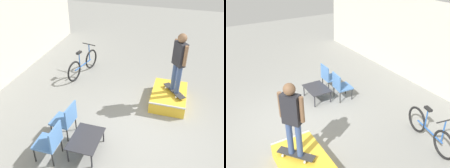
{
  "view_description": "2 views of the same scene",
  "coord_description": "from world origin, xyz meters",
  "views": [
    {
      "loc": [
        -4.69,
        -0.59,
        4.47
      ],
      "look_at": [
        0.46,
        0.96,
        1.06
      ],
      "focal_mm": 40.0,
      "sensor_mm": 36.0,
      "label": 1
    },
    {
      "loc": [
        5.52,
        -1.91,
        4.33
      ],
      "look_at": [
        0.24,
        1.28,
        1.05
      ],
      "focal_mm": 40.0,
      "sensor_mm": 36.0,
      "label": 2
    }
  ],
  "objects": [
    {
      "name": "skateboard_on_ramp",
      "position": [
        1.57,
        -0.59,
        0.45
      ],
      "size": [
        0.8,
        0.69,
        0.07
      ],
      "rotation": [
        0.0,
        0.0,
        0.67
      ],
      "color": "#2D2D2D",
      "rests_on": "skate_ramp_box"
    },
    {
      "name": "coffee_table",
      "position": [
        -0.92,
        1.16,
        0.37
      ],
      "size": [
        0.91,
        0.67,
        0.41
      ],
      "color": "#2D2D33",
      "rests_on": "ground_plane"
    },
    {
      "name": "patio_chair_right",
      "position": [
        -0.53,
        1.83,
        0.51
      ],
      "size": [
        0.55,
        0.55,
        0.93
      ],
      "rotation": [
        0.0,
        0.0,
        3.08
      ],
      "color": "black",
      "rests_on": "ground_plane"
    },
    {
      "name": "patio_chair_left",
      "position": [
        -1.31,
        1.83,
        0.51
      ],
      "size": [
        0.52,
        0.52,
        0.93
      ],
      "rotation": [
        0.0,
        0.0,
        3.15
      ],
      "color": "black",
      "rests_on": "ground_plane"
    },
    {
      "name": "skate_ramp_box",
      "position": [
        1.6,
        -0.46,
        0.18
      ],
      "size": [
        1.43,
        0.98,
        0.39
      ],
      "color": "gold",
      "rests_on": "ground_plane"
    },
    {
      "name": "person_skater",
      "position": [
        1.57,
        -0.59,
        1.47
      ],
      "size": [
        0.47,
        0.39,
        1.72
      ],
      "rotation": [
        0.0,
        0.0,
        0.64
      ],
      "color": "#384C7A",
      "rests_on": "skateboard_on_ramp"
    },
    {
      "name": "bicycle",
      "position": [
        2.46,
        2.62,
        0.38
      ],
      "size": [
        1.74,
        0.55,
        0.99
      ],
      "rotation": [
        0.0,
        0.0,
        -0.2
      ],
      "color": "black",
      "rests_on": "ground_plane"
    },
    {
      "name": "house_wall_back",
      "position": [
        0.0,
        4.8,
        1.5
      ],
      "size": [
        12.0,
        0.06,
        3.0
      ],
      "color": "beige",
      "rests_on": "ground_plane"
    },
    {
      "name": "ground_plane",
      "position": [
        0.0,
        0.0,
        0.0
      ],
      "size": [
        24.0,
        24.0,
        0.0
      ],
      "primitive_type": "plane",
      "color": "gray"
    }
  ]
}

